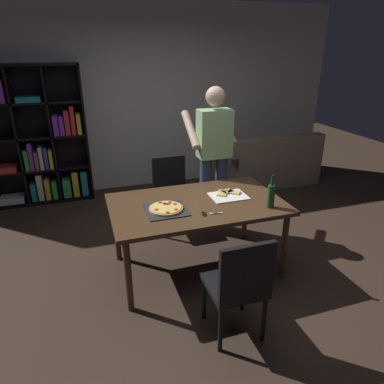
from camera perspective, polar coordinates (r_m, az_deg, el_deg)
ground_plane at (r=3.70m, az=0.74°, el=-12.36°), size 12.00×12.00×0.00m
back_wall at (r=5.60m, az=-8.11°, el=15.02°), size 6.40×0.10×2.80m
dining_table at (r=3.36m, az=0.80°, el=-2.83°), size 1.66×0.99×0.75m
chair_near_camera at (r=2.67m, az=7.85°, el=-14.76°), size 0.42×0.42×0.90m
chair_far_side at (r=4.29m, az=-3.47°, el=0.53°), size 0.42×0.42×0.90m
couch at (r=5.94m, az=12.04°, el=4.30°), size 1.72×0.90×0.85m
bookshelf at (r=5.42m, az=-24.25°, el=7.63°), size 1.40×0.35×1.95m
person_serving_pizza at (r=4.07m, az=3.58°, el=6.54°), size 0.55×0.54×1.75m
pepperoni_pizza_on_tray at (r=3.18m, az=-4.33°, el=-2.78°), size 0.37×0.37×0.04m
pizza_slices_on_towel at (r=3.50m, az=5.92°, el=-0.38°), size 0.36×0.28×0.03m
wine_bottle at (r=3.27m, az=12.96°, el=-0.56°), size 0.07×0.07×0.32m
kitchen_scissors at (r=3.10m, az=2.73°, el=-3.61°), size 0.20×0.09×0.01m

